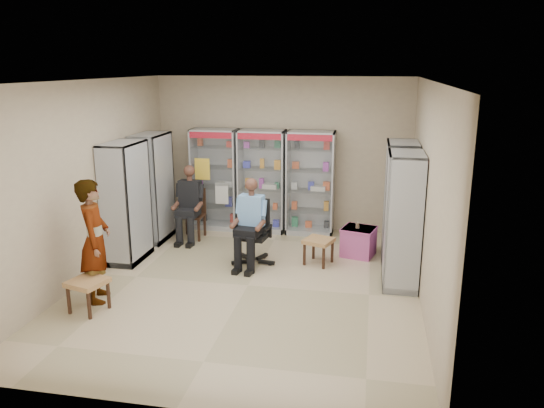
% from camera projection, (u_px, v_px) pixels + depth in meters
% --- Properties ---
extents(floor, '(6.00, 6.00, 0.00)m').
position_uv_depth(floor, '(248.00, 285.00, 7.96)').
color(floor, tan).
rests_on(floor, ground).
extents(room_shell, '(5.02, 6.02, 3.01)m').
position_uv_depth(room_shell, '(246.00, 156.00, 7.46)').
color(room_shell, '#BBA98B').
rests_on(room_shell, ground).
extents(cabinet_back_left, '(0.90, 0.50, 2.00)m').
position_uv_depth(cabinet_back_left, '(215.00, 179.00, 10.53)').
color(cabinet_back_left, '#9FA0A6').
rests_on(cabinet_back_left, floor).
extents(cabinet_back_mid, '(0.90, 0.50, 2.00)m').
position_uv_depth(cabinet_back_mid, '(262.00, 181.00, 10.36)').
color(cabinet_back_mid, silver).
rests_on(cabinet_back_mid, floor).
extents(cabinet_back_right, '(0.90, 0.50, 2.00)m').
position_uv_depth(cabinet_back_right, '(310.00, 183.00, 10.19)').
color(cabinet_back_right, '#AEB1B6').
rests_on(cabinet_back_right, floor).
extents(cabinet_right_far, '(0.90, 0.50, 2.00)m').
position_uv_depth(cabinet_right_far, '(400.00, 202.00, 8.82)').
color(cabinet_right_far, silver).
rests_on(cabinet_right_far, floor).
extents(cabinet_right_near, '(0.90, 0.50, 2.00)m').
position_uv_depth(cabinet_right_near, '(403.00, 220.00, 7.78)').
color(cabinet_right_near, '#9D9FA3').
rests_on(cabinet_right_near, floor).
extents(cabinet_left_far, '(0.90, 0.50, 2.00)m').
position_uv_depth(cabinet_left_far, '(153.00, 188.00, 9.82)').
color(cabinet_left_far, '#9FA1A6').
rests_on(cabinet_left_far, floor).
extents(cabinet_left_near, '(0.90, 0.50, 2.00)m').
position_uv_depth(cabinet_left_near, '(126.00, 202.00, 8.77)').
color(cabinet_left_near, silver).
rests_on(cabinet_left_near, floor).
extents(wooden_chair, '(0.42, 0.42, 0.94)m').
position_uv_depth(wooden_chair, '(192.00, 214.00, 10.02)').
color(wooden_chair, '#2F1F12').
rests_on(wooden_chair, floor).
extents(seated_customer, '(0.44, 0.60, 1.34)m').
position_uv_depth(seated_customer, '(191.00, 205.00, 9.92)').
color(seated_customer, black).
rests_on(seated_customer, floor).
extents(office_chair, '(0.66, 0.66, 1.08)m').
position_uv_depth(office_chair, '(253.00, 232.00, 8.71)').
color(office_chair, black).
rests_on(office_chair, floor).
extents(seated_shopkeeper, '(0.53, 0.68, 1.37)m').
position_uv_depth(seated_shopkeeper, '(252.00, 225.00, 8.63)').
color(seated_shopkeeper, '#78ADEE').
rests_on(seated_shopkeeper, floor).
extents(pink_trunk, '(0.63, 0.61, 0.50)m').
position_uv_depth(pink_trunk, '(359.00, 242.00, 9.15)').
color(pink_trunk, '#9D3F73').
rests_on(pink_trunk, floor).
extents(tea_glass, '(0.07, 0.07, 0.10)m').
position_uv_depth(tea_glass, '(358.00, 225.00, 9.07)').
color(tea_glass, '#582507').
rests_on(tea_glass, pink_trunk).
extents(woven_stool_a, '(0.55, 0.55, 0.43)m').
position_uv_depth(woven_stool_a, '(318.00, 251.00, 8.78)').
color(woven_stool_a, olive).
rests_on(woven_stool_a, floor).
extents(woven_stool_b, '(0.55, 0.55, 0.45)m').
position_uv_depth(woven_stool_b, '(89.00, 295.00, 7.09)').
color(woven_stool_b, '#9F7543').
rests_on(woven_stool_b, floor).
extents(standing_man, '(0.60, 0.73, 1.74)m').
position_uv_depth(standing_man, '(95.00, 241.00, 7.28)').
color(standing_man, gray).
rests_on(standing_man, floor).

